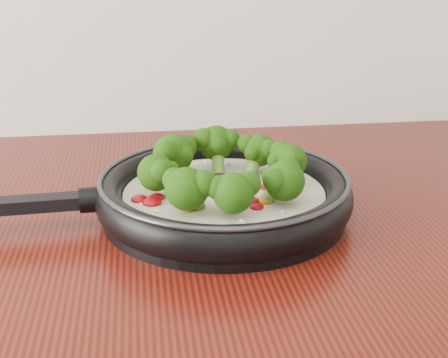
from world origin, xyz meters
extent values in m
cylinder|color=black|center=(0.12, 1.09, 0.91)|extent=(0.33, 0.33, 0.01)
torus|color=black|center=(0.12, 1.09, 0.93)|extent=(0.35, 0.35, 0.03)
torus|color=#2D2D33|center=(0.12, 1.09, 0.95)|extent=(0.34, 0.34, 0.01)
cube|color=black|center=(-0.13, 1.07, 0.94)|extent=(0.19, 0.04, 0.02)
cylinder|color=black|center=(-0.05, 1.08, 0.94)|extent=(0.03, 0.03, 0.03)
cylinder|color=beige|center=(0.12, 1.09, 0.92)|extent=(0.27, 0.27, 0.02)
ellipsoid|color=maroon|center=(0.15, 1.03, 0.94)|extent=(0.02, 0.02, 0.01)
ellipsoid|color=maroon|center=(0.18, 1.09, 0.94)|extent=(0.02, 0.02, 0.01)
ellipsoid|color=#BD610C|center=(0.07, 1.04, 0.94)|extent=(0.03, 0.03, 0.01)
ellipsoid|color=maroon|center=(0.15, 1.05, 0.94)|extent=(0.02, 0.02, 0.01)
ellipsoid|color=maroon|center=(0.10, 1.10, 0.94)|extent=(0.03, 0.03, 0.01)
ellipsoid|color=#BD610C|center=(0.21, 1.08, 0.94)|extent=(0.02, 0.02, 0.01)
ellipsoid|color=maroon|center=(0.01, 1.07, 0.94)|extent=(0.03, 0.03, 0.01)
ellipsoid|color=maroon|center=(0.19, 1.12, 0.94)|extent=(0.02, 0.02, 0.01)
ellipsoid|color=#BD610C|center=(0.12, 1.04, 0.94)|extent=(0.02, 0.02, 0.01)
ellipsoid|color=maroon|center=(0.09, 1.12, 0.94)|extent=(0.03, 0.03, 0.01)
ellipsoid|color=maroon|center=(0.03, 1.07, 0.94)|extent=(0.02, 0.02, 0.01)
ellipsoid|color=#BD610C|center=(0.08, 1.04, 0.94)|extent=(0.03, 0.03, 0.01)
ellipsoid|color=maroon|center=(0.07, 1.05, 0.94)|extent=(0.02, 0.02, 0.01)
ellipsoid|color=maroon|center=(0.03, 1.07, 0.94)|extent=(0.02, 0.02, 0.01)
ellipsoid|color=#BD610C|center=(0.11, 1.09, 0.94)|extent=(0.02, 0.02, 0.01)
ellipsoid|color=maroon|center=(0.03, 1.06, 0.94)|extent=(0.03, 0.03, 0.01)
ellipsoid|color=maroon|center=(0.13, 1.11, 0.94)|extent=(0.02, 0.02, 0.01)
ellipsoid|color=#BD610C|center=(0.10, 1.09, 0.94)|extent=(0.02, 0.02, 0.01)
ellipsoid|color=maroon|center=(0.11, 1.04, 0.94)|extent=(0.02, 0.02, 0.01)
ellipsoid|color=maroon|center=(0.08, 1.12, 0.94)|extent=(0.02, 0.02, 0.01)
ellipsoid|color=#BD610C|center=(0.09, 1.11, 0.94)|extent=(0.03, 0.03, 0.01)
ellipsoid|color=maroon|center=(0.09, 1.13, 0.94)|extent=(0.03, 0.03, 0.01)
ellipsoid|color=maroon|center=(0.06, 1.09, 0.94)|extent=(0.03, 0.03, 0.01)
ellipsoid|color=#BD610C|center=(0.16, 1.05, 0.94)|extent=(0.02, 0.02, 0.01)
ellipsoid|color=white|center=(0.06, 1.07, 0.94)|extent=(0.01, 0.01, 0.00)
ellipsoid|color=white|center=(0.10, 1.20, 0.93)|extent=(0.01, 0.01, 0.00)
ellipsoid|color=white|center=(0.13, 0.99, 0.93)|extent=(0.01, 0.01, 0.00)
ellipsoid|color=white|center=(0.13, 1.14, 0.94)|extent=(0.01, 0.01, 0.00)
ellipsoid|color=white|center=(0.06, 1.17, 0.94)|extent=(0.01, 0.01, 0.00)
ellipsoid|color=white|center=(0.19, 1.11, 0.93)|extent=(0.01, 0.01, 0.00)
ellipsoid|color=white|center=(0.05, 1.11, 0.93)|extent=(0.01, 0.01, 0.00)
ellipsoid|color=white|center=(0.17, 1.06, 0.93)|extent=(0.01, 0.01, 0.00)
ellipsoid|color=white|center=(0.14, 1.19, 0.94)|extent=(0.01, 0.01, 0.00)
ellipsoid|color=white|center=(0.01, 1.06, 0.93)|extent=(0.01, 0.01, 0.00)
ellipsoid|color=white|center=(0.13, 1.11, 0.94)|extent=(0.01, 0.01, 0.00)
ellipsoid|color=white|center=(0.12, 1.09, 0.93)|extent=(0.01, 0.01, 0.00)
ellipsoid|color=white|center=(0.13, 1.09, 0.93)|extent=(0.01, 0.01, 0.00)
ellipsoid|color=white|center=(0.11, 1.08, 0.93)|extent=(0.01, 0.01, 0.00)
ellipsoid|color=white|center=(0.11, 1.08, 0.93)|extent=(0.01, 0.01, 0.00)
ellipsoid|color=white|center=(0.16, 1.06, 0.93)|extent=(0.01, 0.01, 0.00)
ellipsoid|color=white|center=(0.18, 1.01, 0.93)|extent=(0.01, 0.01, 0.00)
ellipsoid|color=white|center=(0.03, 1.03, 0.94)|extent=(0.01, 0.01, 0.00)
ellipsoid|color=white|center=(0.11, 1.09, 0.93)|extent=(0.01, 0.01, 0.00)
ellipsoid|color=white|center=(0.16, 1.16, 0.93)|extent=(0.01, 0.01, 0.00)
ellipsoid|color=white|center=(0.11, 1.20, 0.93)|extent=(0.01, 0.01, 0.00)
ellipsoid|color=white|center=(0.07, 1.12, 0.94)|extent=(0.01, 0.01, 0.00)
cylinder|color=olive|center=(0.19, 1.10, 0.95)|extent=(0.03, 0.02, 0.04)
sphere|color=black|center=(0.21, 1.10, 0.97)|extent=(0.05, 0.05, 0.05)
sphere|color=black|center=(0.20, 1.12, 0.97)|extent=(0.03, 0.03, 0.03)
sphere|color=black|center=(0.20, 1.08, 0.97)|extent=(0.03, 0.03, 0.03)
sphere|color=black|center=(0.19, 1.10, 0.97)|extent=(0.02, 0.02, 0.02)
cylinder|color=olive|center=(0.17, 1.14, 0.95)|extent=(0.03, 0.03, 0.04)
sphere|color=black|center=(0.18, 1.15, 0.97)|extent=(0.05, 0.05, 0.04)
sphere|color=black|center=(0.16, 1.16, 0.97)|extent=(0.03, 0.03, 0.03)
sphere|color=black|center=(0.19, 1.14, 0.97)|extent=(0.03, 0.03, 0.03)
sphere|color=black|center=(0.17, 1.14, 0.97)|extent=(0.02, 0.02, 0.02)
cylinder|color=olive|center=(0.12, 1.16, 0.95)|extent=(0.02, 0.03, 0.04)
sphere|color=black|center=(0.12, 1.18, 0.97)|extent=(0.05, 0.05, 0.05)
sphere|color=black|center=(0.10, 1.17, 0.98)|extent=(0.03, 0.03, 0.03)
sphere|color=black|center=(0.14, 1.17, 0.98)|extent=(0.03, 0.03, 0.03)
sphere|color=black|center=(0.12, 1.16, 0.97)|extent=(0.03, 0.03, 0.02)
cylinder|color=olive|center=(0.07, 1.14, 0.95)|extent=(0.03, 0.03, 0.04)
sphere|color=black|center=(0.06, 1.15, 0.97)|extent=(0.06, 0.06, 0.05)
sphere|color=black|center=(0.05, 1.13, 0.97)|extent=(0.04, 0.04, 0.03)
sphere|color=black|center=(0.08, 1.16, 0.97)|extent=(0.03, 0.03, 0.03)
sphere|color=black|center=(0.07, 1.14, 0.97)|extent=(0.03, 0.03, 0.03)
cylinder|color=olive|center=(0.05, 1.09, 0.95)|extent=(0.03, 0.02, 0.03)
sphere|color=black|center=(0.03, 1.09, 0.96)|extent=(0.05, 0.05, 0.05)
sphere|color=black|center=(0.04, 1.07, 0.97)|extent=(0.03, 0.03, 0.03)
sphere|color=black|center=(0.04, 1.10, 0.97)|extent=(0.03, 0.03, 0.03)
sphere|color=black|center=(0.05, 1.09, 0.97)|extent=(0.02, 0.02, 0.02)
cylinder|color=olive|center=(0.08, 1.03, 0.95)|extent=(0.03, 0.04, 0.04)
sphere|color=black|center=(0.07, 1.02, 0.97)|extent=(0.05, 0.05, 0.05)
sphere|color=black|center=(0.09, 1.01, 0.97)|extent=(0.03, 0.03, 0.03)
sphere|color=black|center=(0.05, 1.03, 0.97)|extent=(0.03, 0.03, 0.03)
sphere|color=black|center=(0.08, 1.03, 0.97)|extent=(0.03, 0.03, 0.03)
cylinder|color=olive|center=(0.12, 1.02, 0.95)|extent=(0.02, 0.03, 0.04)
sphere|color=black|center=(0.12, 1.00, 0.97)|extent=(0.05, 0.05, 0.05)
sphere|color=black|center=(0.14, 1.01, 0.97)|extent=(0.03, 0.03, 0.03)
sphere|color=black|center=(0.10, 1.01, 0.97)|extent=(0.03, 0.03, 0.03)
sphere|color=black|center=(0.12, 1.02, 0.97)|extent=(0.03, 0.03, 0.02)
cylinder|color=olive|center=(0.17, 1.04, 0.95)|extent=(0.03, 0.03, 0.04)
sphere|color=black|center=(0.19, 1.03, 0.97)|extent=(0.05, 0.05, 0.05)
sphere|color=black|center=(0.19, 1.05, 0.97)|extent=(0.03, 0.03, 0.03)
sphere|color=black|center=(0.17, 1.02, 0.97)|extent=(0.03, 0.03, 0.03)
sphere|color=black|center=(0.17, 1.04, 0.97)|extent=(0.03, 0.03, 0.02)
camera|label=1|loc=(0.02, 0.35, 1.23)|focal=50.47mm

